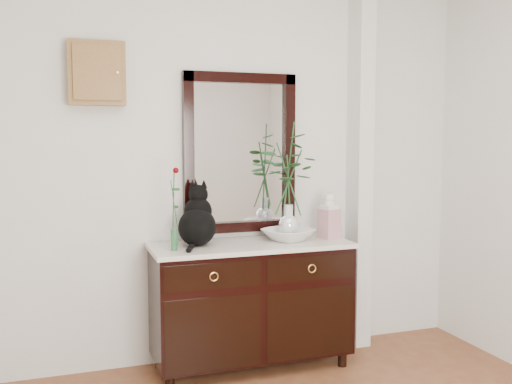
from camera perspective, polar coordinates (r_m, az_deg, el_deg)
name	(u,v)px	position (r m, az deg, el deg)	size (l,w,h in m)	color
wall_back	(226,166)	(3.95, -3.03, 2.58)	(3.60, 0.04, 2.70)	silver
pilaster	(360,165)	(4.26, 10.33, 2.71)	(0.12, 0.20, 2.70)	silver
sideboard	(251,298)	(3.88, -0.49, -10.59)	(1.33, 0.52, 0.82)	black
wall_mirror	(240,153)	(3.96, -1.59, 3.90)	(0.80, 0.06, 1.10)	black
key_cabinet	(97,73)	(3.78, -15.65, 11.37)	(0.35, 0.10, 0.40)	brown
cat	(197,215)	(3.72, -5.92, -2.27)	(0.28, 0.35, 0.40)	black
lotus_bowl	(288,235)	(3.89, 3.25, -4.28)	(0.33, 0.33, 0.08)	silver
vase_branches	(289,179)	(3.84, 3.28, 1.26)	(0.38, 0.38, 0.79)	silver
bud_vase_rose	(174,209)	(3.55, -8.24, -1.65)	(0.06, 0.06, 0.52)	#2B6539
ginger_jar	(329,215)	(3.98, 7.32, -2.30)	(0.12, 0.12, 0.33)	white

